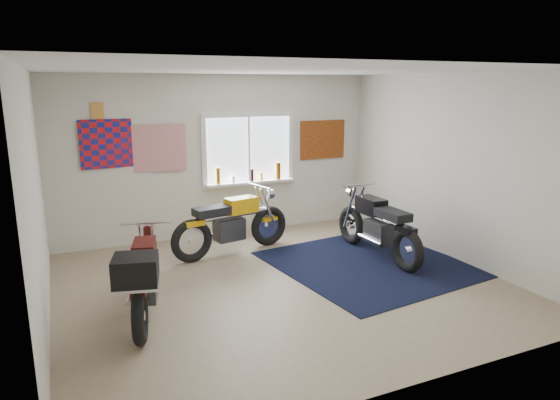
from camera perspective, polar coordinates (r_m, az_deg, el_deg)
name	(u,v)px	position (r m, az deg, el deg)	size (l,w,h in m)	color
ground	(282,284)	(6.57, 0.20, -9.60)	(5.50, 5.50, 0.00)	#9E896B
room_shell	(282,159)	(6.13, 0.21, 4.70)	(5.50, 5.50, 5.50)	white
navy_rug	(369,263)	(7.38, 10.14, -7.15)	(2.50, 2.60, 0.01)	black
window_assembly	(249,154)	(8.61, -3.60, 5.28)	(1.66, 0.17, 1.26)	white
oil_bottles	(255,174)	(8.63, -2.90, 3.02)	(1.18, 0.09, 0.30)	#845B13
flag_display	(97,111)	(8.03, -20.17, 9.55)	(1.60, 0.10, 1.17)	red
triumph_poster	(323,140)	(9.21, 4.88, 6.89)	(0.90, 0.03, 0.70)	#A54C14
yellow_triumph	(231,225)	(7.63, -5.57, -2.88)	(1.99, 0.66, 1.01)	black
black_chrome_bike	(378,228)	(7.57, 11.10, -3.12)	(0.61, 2.01, 1.03)	black
maroon_tourer	(143,278)	(5.63, -15.39, -8.59)	(0.83, 1.88, 0.96)	black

